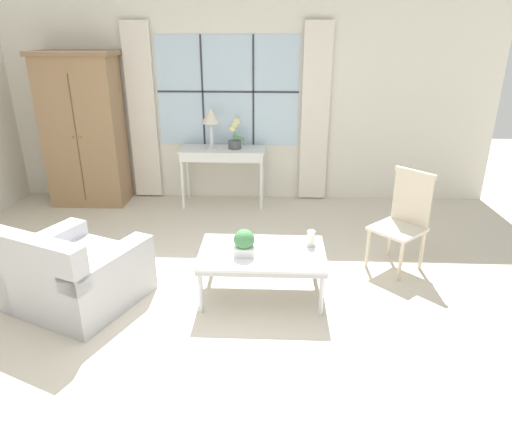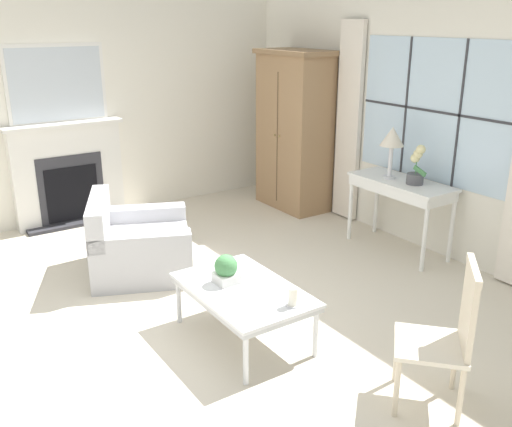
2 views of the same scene
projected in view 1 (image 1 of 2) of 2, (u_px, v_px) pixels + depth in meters
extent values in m
plane|color=beige|center=(197.00, 314.00, 3.90)|extent=(14.00, 14.00, 0.00)
cube|color=silver|center=(228.00, 98.00, 6.18)|extent=(7.20, 0.06, 2.80)
cube|color=silver|center=(228.00, 92.00, 6.12)|extent=(1.90, 0.01, 1.44)
cube|color=#2D2D33|center=(203.00, 92.00, 6.13)|extent=(0.02, 0.02, 1.44)
cube|color=#2D2D33|center=(253.00, 92.00, 6.10)|extent=(0.02, 0.02, 1.44)
cube|color=#2D2D33|center=(228.00, 92.00, 6.11)|extent=(1.90, 0.02, 0.02)
cube|color=silver|center=(142.00, 113.00, 6.23)|extent=(0.37, 0.06, 2.36)
cube|color=silver|center=(315.00, 115.00, 6.14)|extent=(0.37, 0.06, 2.36)
cube|color=#93704C|center=(85.00, 133.00, 6.10)|extent=(0.98, 0.53, 1.96)
cube|color=olive|center=(73.00, 53.00, 5.72)|extent=(1.06, 0.59, 0.06)
cube|color=brown|center=(77.00, 140.00, 5.87)|extent=(0.01, 0.01, 1.65)
sphere|color=#997F4C|center=(72.00, 137.00, 5.85)|extent=(0.03, 0.03, 0.03)
sphere|color=#997F4C|center=(80.00, 137.00, 5.85)|extent=(0.03, 0.03, 0.03)
cube|color=white|center=(223.00, 150.00, 6.12)|extent=(1.14, 0.49, 0.03)
cube|color=white|center=(223.00, 154.00, 6.14)|extent=(1.09, 0.47, 0.10)
cylinder|color=white|center=(182.00, 181.00, 6.10)|extent=(0.04, 0.04, 0.75)
cylinder|color=white|center=(261.00, 183.00, 6.05)|extent=(0.04, 0.04, 0.75)
cylinder|color=white|center=(188.00, 173.00, 6.47)|extent=(0.04, 0.04, 0.75)
cylinder|color=white|center=(262.00, 174.00, 6.43)|extent=(0.04, 0.04, 0.75)
cylinder|color=silver|center=(212.00, 148.00, 6.07)|extent=(0.13, 0.13, 0.02)
cylinder|color=silver|center=(211.00, 135.00, 6.01)|extent=(0.05, 0.05, 0.33)
cone|color=beige|center=(211.00, 115.00, 5.91)|extent=(0.25, 0.25, 0.20)
cylinder|color=#4C4C51|center=(235.00, 145.00, 6.09)|extent=(0.17, 0.17, 0.11)
cylinder|color=#47844C|center=(235.00, 130.00, 6.02)|extent=(0.01, 0.01, 0.28)
cube|color=#47844C|center=(239.00, 138.00, 6.05)|extent=(0.16, 0.02, 0.09)
sphere|color=beige|center=(232.00, 129.00, 6.02)|extent=(0.10, 0.10, 0.10)
sphere|color=beige|center=(235.00, 125.00, 6.00)|extent=(0.10, 0.10, 0.10)
sphere|color=beige|center=(237.00, 121.00, 5.98)|extent=(0.10, 0.10, 0.10)
cube|color=#B2B2B7|center=(78.00, 280.00, 4.05)|extent=(1.28, 1.24, 0.40)
cube|color=#B2B2B7|center=(34.00, 259.00, 3.58)|extent=(0.98, 0.54, 0.37)
cube|color=#B2B2B7|center=(45.00, 263.00, 4.18)|extent=(0.55, 0.93, 0.54)
cube|color=#B2B2B7|center=(112.00, 283.00, 3.86)|extent=(0.55, 0.93, 0.54)
cube|color=beige|center=(397.00, 229.00, 4.51)|extent=(0.62, 0.62, 0.03)
cube|color=beige|center=(412.00, 199.00, 4.53)|extent=(0.30, 0.32, 0.51)
cube|color=beige|center=(415.00, 173.00, 4.43)|extent=(0.32, 0.34, 0.05)
cylinder|color=beige|center=(400.00, 262.00, 4.34)|extent=(0.04, 0.04, 0.41)
cylinder|color=beige|center=(368.00, 248.00, 4.61)|extent=(0.04, 0.04, 0.41)
cylinder|color=beige|center=(422.00, 250.00, 4.57)|extent=(0.04, 0.04, 0.41)
cylinder|color=beige|center=(389.00, 238.00, 4.84)|extent=(0.04, 0.04, 0.41)
cube|color=silver|center=(262.00, 253.00, 4.04)|extent=(1.12, 0.71, 0.03)
cube|color=#B1B3B8|center=(262.00, 256.00, 4.05)|extent=(1.10, 0.70, 0.04)
cylinder|color=silver|center=(201.00, 291.00, 3.86)|extent=(0.04, 0.04, 0.41)
cylinder|color=silver|center=(321.00, 294.00, 3.82)|extent=(0.04, 0.04, 0.41)
cylinder|color=silver|center=(211.00, 258.00, 4.42)|extent=(0.04, 0.04, 0.41)
cylinder|color=silver|center=(316.00, 260.00, 4.38)|extent=(0.04, 0.04, 0.41)
cube|color=white|center=(244.00, 250.00, 3.97)|extent=(0.17, 0.17, 0.08)
sphere|color=#47844C|center=(244.00, 240.00, 3.93)|extent=(0.18, 0.18, 0.18)
cylinder|color=silver|center=(311.00, 245.00, 4.14)|extent=(0.10, 0.10, 0.01)
cylinder|color=white|center=(311.00, 238.00, 4.12)|extent=(0.07, 0.07, 0.13)
cylinder|color=black|center=(311.00, 230.00, 4.09)|extent=(0.00, 0.00, 0.01)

